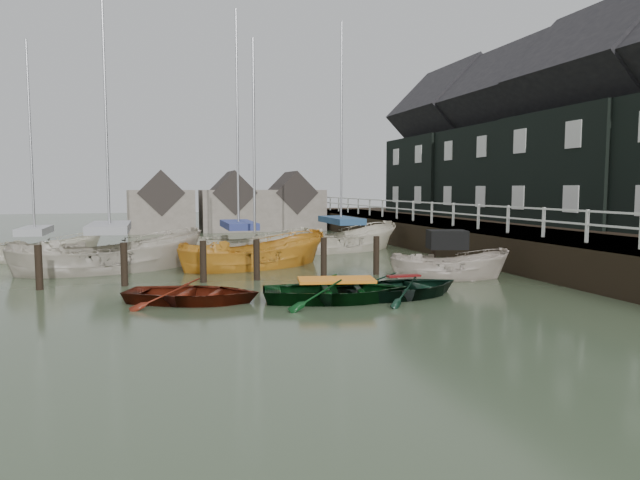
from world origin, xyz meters
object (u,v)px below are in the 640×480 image
object	(u,v)px
sailboat_b	(239,256)
sailboat_d	(341,250)
rowboat_red	(193,302)
motorboat	(449,276)
rowboat_dkgreen	(403,296)
sailboat_e	(36,258)
sailboat_a	(111,269)
sailboat_c	(255,267)
rowboat_green	(336,301)

from	to	relation	value
sailboat_b	sailboat_d	xyz separation A→B (m)	(5.33, 1.42, -0.00)
rowboat_red	motorboat	bearing A→B (deg)	-57.31
rowboat_dkgreen	sailboat_e	bearing A→B (deg)	32.66
rowboat_red	sailboat_e	bearing A→B (deg)	49.09
rowboat_red	sailboat_e	distance (m)	12.97
sailboat_e	sailboat_a	bearing A→B (deg)	-154.69
sailboat_d	sailboat_b	bearing A→B (deg)	90.08
sailboat_a	sailboat_d	xyz separation A→B (m)	(10.61, 3.99, 0.00)
rowboat_red	sailboat_a	distance (m)	7.61
motorboat	sailboat_e	world-z (taller)	sailboat_e
rowboat_dkgreen	rowboat_red	bearing A→B (deg)	70.78
rowboat_dkgreen	sailboat_c	world-z (taller)	sailboat_c
rowboat_green	sailboat_b	bearing A→B (deg)	16.76
sailboat_c	sailboat_d	bearing A→B (deg)	-66.48
sailboat_a	sailboat_d	bearing A→B (deg)	-84.10
motorboat	sailboat_e	distance (m)	17.76
sailboat_c	sailboat_a	bearing A→B (deg)	65.33
motorboat	sailboat_d	world-z (taller)	sailboat_d
rowboat_red	sailboat_d	distance (m)	13.72
motorboat	sailboat_c	world-z (taller)	sailboat_c
sailboat_c	motorboat	bearing A→B (deg)	-147.06
rowboat_red	sailboat_e	size ratio (longest dim) A/B	0.35
sailboat_a	sailboat_d	world-z (taller)	sailboat_d
rowboat_dkgreen	motorboat	size ratio (longest dim) A/B	0.87
rowboat_red	sailboat_a	bearing A→B (deg)	41.57
rowboat_green	sailboat_b	size ratio (longest dim) A/B	0.33
sailboat_b	sailboat_d	size ratio (longest dim) A/B	0.98
motorboat	sailboat_a	distance (m)	12.66
rowboat_green	sailboat_c	xyz separation A→B (m)	(-0.99, 7.45, 0.01)
rowboat_dkgreen	sailboat_e	xyz separation A→B (m)	(-11.95, 12.32, 0.07)
rowboat_green	sailboat_a	distance (m)	10.33
rowboat_green	sailboat_d	world-z (taller)	sailboat_d
sailboat_c	rowboat_green	bearing A→B (deg)	169.30
rowboat_red	sailboat_a	world-z (taller)	sailboat_a
motorboat	sailboat_b	xyz separation A→B (m)	(-6.16, 7.98, -0.04)
sailboat_c	sailboat_e	distance (m)	10.16
rowboat_green	motorboat	bearing A→B (deg)	-51.54
sailboat_b	sailboat_c	distance (m)	3.18
rowboat_dkgreen	sailboat_b	size ratio (longest dim) A/B	0.32
rowboat_dkgreen	sailboat_b	world-z (taller)	sailboat_b
motorboat	sailboat_d	bearing A→B (deg)	20.70
sailboat_b	sailboat_e	size ratio (longest dim) A/B	1.16
rowboat_dkgreen	motorboat	world-z (taller)	motorboat
sailboat_b	sailboat_e	distance (m)	8.86
rowboat_red	sailboat_d	xyz separation A→B (m)	(8.01, 11.14, 0.06)
rowboat_green	sailboat_a	xyz separation A→B (m)	(-6.46, 8.06, 0.06)
motorboat	sailboat_a	size ratio (longest dim) A/B	0.35
motorboat	sailboat_d	distance (m)	9.44
sailboat_d	sailboat_e	distance (m)	14.01
rowboat_red	sailboat_a	xyz separation A→B (m)	(-2.60, 7.15, 0.06)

